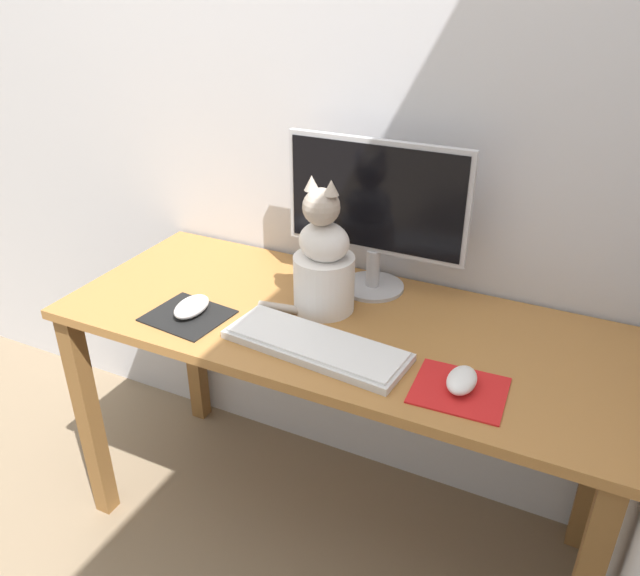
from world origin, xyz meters
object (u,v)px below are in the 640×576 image
keyboard (316,345)px  cat (323,263)px  monitor (375,208)px  computer_mouse_right (462,380)px  computer_mouse_left (192,307)px

keyboard → cat: size_ratio=1.27×
monitor → keyboard: (-0.01, -0.33, -0.22)m
monitor → computer_mouse_right: size_ratio=4.86×
keyboard → computer_mouse_right: (0.33, -0.00, 0.01)m
computer_mouse_left → computer_mouse_right: bearing=-0.5°
monitor → computer_mouse_right: monitor is taller
computer_mouse_left → cat: bearing=31.6°
monitor → keyboard: size_ratio=1.09×
computer_mouse_left → computer_mouse_right: 0.68m
monitor → computer_mouse_right: 0.51m
computer_mouse_left → cat: cat is taller
computer_mouse_left → cat: size_ratio=0.33×
computer_mouse_left → cat: 0.34m
keyboard → computer_mouse_left: (-0.34, 0.00, 0.01)m
computer_mouse_left → keyboard: bearing=-0.6°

